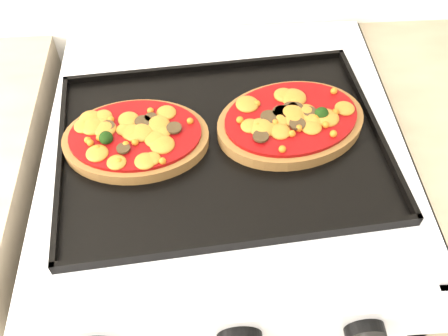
{
  "coord_description": "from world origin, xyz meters",
  "views": [
    {
      "loc": [
        -0.01,
        1.13,
        1.52
      ],
      "look_at": [
        0.02,
        1.61,
        0.92
      ],
      "focal_mm": 40.0,
      "sensor_mm": 36.0,
      "label": 1
    }
  ],
  "objects_px": {
    "stove": "(225,263)",
    "baking_tray": "(222,143)",
    "pizza_right": "(291,120)",
    "pizza_left": "(136,137)"
  },
  "relations": [
    {
      "from": "baking_tray",
      "to": "pizza_right",
      "type": "bearing_deg",
      "value": 8.83
    },
    {
      "from": "stove",
      "to": "baking_tray",
      "type": "height_order",
      "value": "baking_tray"
    },
    {
      "from": "stove",
      "to": "pizza_left",
      "type": "relative_size",
      "value": 3.95
    },
    {
      "from": "stove",
      "to": "baking_tray",
      "type": "bearing_deg",
      "value": -101.69
    },
    {
      "from": "stove",
      "to": "pizza_right",
      "type": "xyz_separation_m",
      "value": [
        0.11,
        -0.01,
        0.48
      ]
    },
    {
      "from": "stove",
      "to": "baking_tray",
      "type": "xyz_separation_m",
      "value": [
        -0.01,
        -0.04,
        0.47
      ]
    },
    {
      "from": "stove",
      "to": "pizza_right",
      "type": "bearing_deg",
      "value": -4.67
    },
    {
      "from": "pizza_left",
      "to": "pizza_right",
      "type": "relative_size",
      "value": 0.95
    },
    {
      "from": "baking_tray",
      "to": "pizza_left",
      "type": "height_order",
      "value": "pizza_left"
    },
    {
      "from": "pizza_right",
      "to": "pizza_left",
      "type": "bearing_deg",
      "value": -175.62
    }
  ]
}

